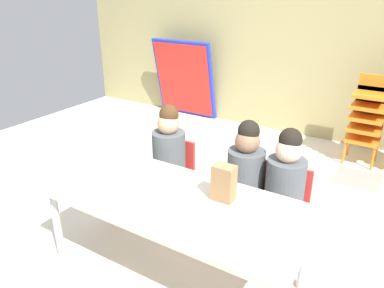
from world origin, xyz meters
The scene contains 12 objects.
ground_plane centered at (0.00, 0.00, -0.01)m, with size 6.61×4.56×0.02m.
back_wall centered at (0.00, 2.28, 1.35)m, with size 6.61×0.10×2.70m, color tan.
craft_table centered at (0.12, -0.66, 0.53)m, with size 1.63×0.73×0.58m.
seated_child_near_camera centered at (-0.33, -0.07, 0.55)m, with size 0.32×0.31×0.92m.
seated_child_middle_seat centered at (0.32, -0.07, 0.55)m, with size 0.32×0.31×0.92m.
seated_child_far_right centered at (0.61, -0.07, 0.55)m, with size 0.32×0.32×0.92m.
kid_chair_orange_stack centered at (0.84, 1.81, 0.52)m, with size 0.32×0.30×0.92m.
folded_activity_table centered at (-1.59, 2.08, 0.54)m, with size 0.90×0.29×1.09m.
paper_bag_brown centered at (0.38, -0.53, 0.69)m, with size 0.13×0.09×0.22m, color #9E754C.
paper_plate_near_edge centered at (0.09, -0.61, 0.58)m, with size 0.18×0.18×0.01m, color white.
paper_plate_center_table centered at (-0.14, -0.72, 0.58)m, with size 0.18×0.18×0.01m, color white.
donut_powdered_on_plate centered at (0.09, -0.61, 0.60)m, with size 0.11×0.11×0.03m, color white.
Camera 1 is at (1.23, -2.24, 1.74)m, focal length 34.86 mm.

